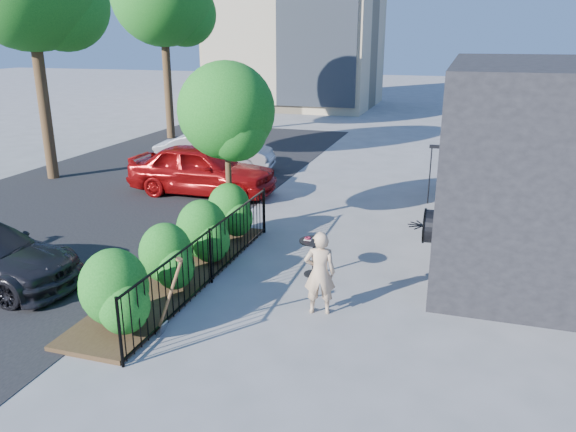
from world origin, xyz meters
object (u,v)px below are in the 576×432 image
(woman, at_px, (320,273))
(car_red, at_px, (202,169))
(patio_tree, at_px, (228,117))
(shovel, at_px, (169,301))
(street_tree_far, at_px, (163,1))
(cafe_table, at_px, (314,251))
(car_silver, at_px, (215,152))

(woman, distance_m, car_red, 8.12)
(patio_tree, bearing_deg, shovel, -78.45)
(street_tree_far, xyz_separation_m, car_red, (5.53, -8.24, -5.17))
(street_tree_far, height_order, shovel, street_tree_far)
(street_tree_far, bearing_deg, patio_tree, -55.49)
(street_tree_far, relative_size, cafe_table, 10.70)
(cafe_table, xyz_separation_m, car_silver, (-5.52, 7.56, 0.16))
(woman, bearing_deg, car_red, -64.11)
(cafe_table, height_order, car_red, car_red)
(street_tree_far, bearing_deg, woman, -53.60)
(cafe_table, xyz_separation_m, car_red, (-4.67, 4.78, 0.24))
(street_tree_far, height_order, cafe_table, street_tree_far)
(street_tree_far, xyz_separation_m, shovel, (8.68, -16.00, -5.31))
(patio_tree, height_order, car_red, patio_tree)
(patio_tree, height_order, woman, patio_tree)
(cafe_table, height_order, shovel, shovel)
(shovel, height_order, car_silver, shovel)
(street_tree_far, relative_size, car_red, 1.89)
(patio_tree, relative_size, woman, 2.70)
(cafe_table, xyz_separation_m, shovel, (-1.52, -2.98, 0.11))
(patio_tree, relative_size, car_silver, 0.98)
(car_red, bearing_deg, car_silver, 16.77)
(cafe_table, height_order, woman, woman)
(patio_tree, xyz_separation_m, car_silver, (-3.02, 5.74, -2.10))
(car_red, bearing_deg, shovel, -158.25)
(car_red, bearing_deg, woman, -140.86)
(car_silver, bearing_deg, car_red, -172.11)
(cafe_table, bearing_deg, car_red, 134.34)
(shovel, bearing_deg, patio_tree, 101.55)
(patio_tree, distance_m, shovel, 5.35)
(street_tree_far, distance_m, car_silver, 8.90)
(woman, xyz_separation_m, car_red, (-5.16, 6.27, 0.02))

